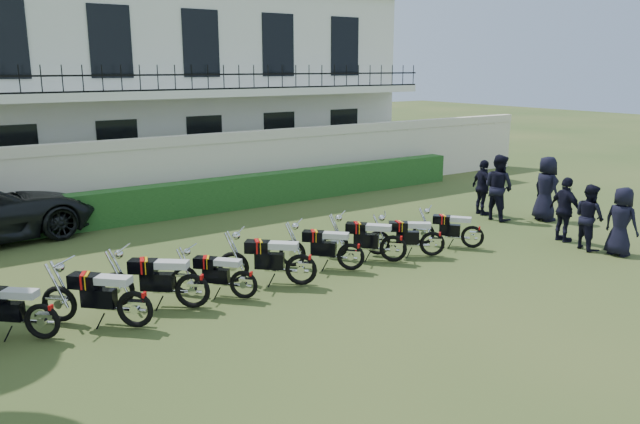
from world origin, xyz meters
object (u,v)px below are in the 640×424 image
(motorcycle_6, at_px, (351,250))
(motorcycle_8, at_px, (433,238))
(motorcycle_5, at_px, (301,262))
(officer_1, at_px, (589,217))
(motorcycle_9, at_px, (473,231))
(officer_3, at_px, (546,189))
(motorcycle_3, at_px, (192,282))
(officer_2, at_px, (565,210))
(motorcycle_7, at_px, (393,242))
(motorcycle_4, at_px, (244,278))
(officer_5, at_px, (483,188))
(officer_4, at_px, (498,187))
(motorcycle_2, at_px, (135,300))
(officer_0, at_px, (621,221))
(motorcycle_1, at_px, (42,313))

(motorcycle_6, height_order, motorcycle_8, motorcycle_6)
(motorcycle_5, distance_m, officer_1, 7.40)
(motorcycle_9, distance_m, officer_3, 4.05)
(officer_1, height_order, officer_3, officer_3)
(motorcycle_3, relative_size, officer_2, 1.02)
(motorcycle_7, bearing_deg, motorcycle_4, 139.59)
(officer_5, bearing_deg, motorcycle_8, 132.63)
(officer_2, height_order, officer_4, officer_4)
(officer_4, bearing_deg, officer_1, 169.99)
(motorcycle_2, xyz_separation_m, motorcycle_9, (8.35, 0.05, -0.08))
(motorcycle_7, distance_m, officer_3, 6.31)
(motorcycle_7, height_order, motorcycle_8, motorcycle_7)
(officer_0, bearing_deg, officer_2, 0.94)
(motorcycle_8, xyz_separation_m, officer_3, (5.21, 0.75, 0.47))
(motorcycle_4, height_order, officer_0, officer_0)
(motorcycle_4, bearing_deg, officer_0, -58.14)
(officer_0, height_order, officer_2, officer_2)
(motorcycle_1, distance_m, motorcycle_5, 4.86)
(motorcycle_7, xyz_separation_m, officer_1, (4.64, -1.83, 0.31))
(motorcycle_6, distance_m, motorcycle_7, 1.15)
(motorcycle_1, height_order, officer_4, officer_4)
(motorcycle_9, bearing_deg, motorcycle_7, 134.93)
(motorcycle_5, distance_m, motorcycle_7, 2.56)
(motorcycle_2, relative_size, officer_5, 0.93)
(officer_2, bearing_deg, motorcycle_3, 93.03)
(motorcycle_6, height_order, officer_1, officer_1)
(motorcycle_7, height_order, officer_5, officer_5)
(officer_0, bearing_deg, motorcycle_5, 71.38)
(officer_0, distance_m, officer_2, 1.47)
(officer_4, bearing_deg, officer_2, 169.85)
(motorcycle_8, distance_m, officer_0, 4.45)
(motorcycle_3, height_order, officer_3, officer_3)
(motorcycle_6, distance_m, officer_2, 6.04)
(motorcycle_5, bearing_deg, officer_0, -67.05)
(motorcycle_7, bearing_deg, motorcycle_2, 140.52)
(officer_3, relative_size, officer_5, 1.12)
(motorcycle_4, xyz_separation_m, motorcycle_8, (4.92, -0.04, 0.02))
(officer_1, bearing_deg, motorcycle_5, 94.55)
(motorcycle_4, bearing_deg, motorcycle_2, 141.99)
(officer_2, bearing_deg, officer_4, -0.69)
(officer_1, xyz_separation_m, officer_2, (0.12, 0.75, 0.02))
(motorcycle_8, height_order, officer_2, officer_2)
(officer_0, xyz_separation_m, officer_2, (-0.03, 1.47, 0.01))
(motorcycle_5, height_order, motorcycle_7, motorcycle_5)
(motorcycle_2, relative_size, motorcycle_4, 1.13)
(motorcycle_2, height_order, officer_0, officer_0)
(motorcycle_9, height_order, officer_4, officer_4)
(motorcycle_1, distance_m, motorcycle_6, 6.26)
(officer_1, bearing_deg, motorcycle_3, 97.21)
(motorcycle_4, bearing_deg, officer_4, -32.85)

